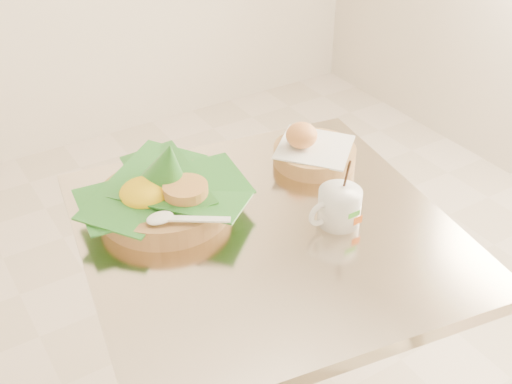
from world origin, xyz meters
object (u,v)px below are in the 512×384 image
cafe_table (266,310)px  bread_basket (312,151)px  rice_basket (164,193)px  coffee_mug (339,206)px

cafe_table → bread_basket: size_ratio=3.63×
cafe_table → rice_basket: rice_basket is taller
bread_basket → coffee_mug: coffee_mug is taller
rice_basket → bread_basket: bearing=-0.6°
cafe_table → coffee_mug: size_ratio=5.52×
bread_basket → coffee_mug: 0.23m
cafe_table → rice_basket: (-0.14, 0.16, 0.27)m
coffee_mug → cafe_table: bearing=155.3°
rice_basket → coffee_mug: (0.27, -0.22, -0.01)m
rice_basket → coffee_mug: rice_basket is taller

